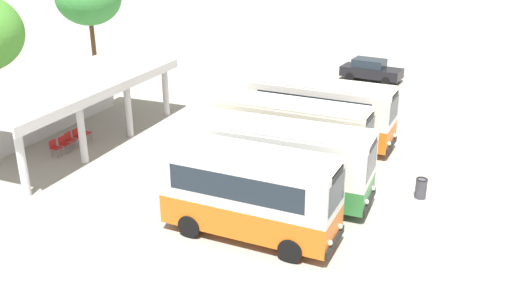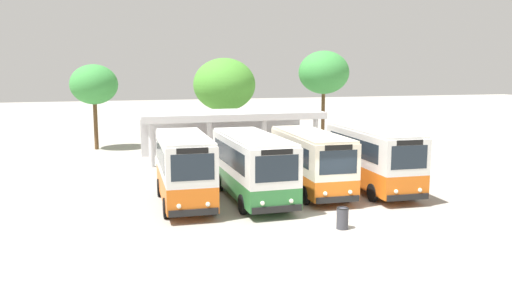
# 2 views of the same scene
# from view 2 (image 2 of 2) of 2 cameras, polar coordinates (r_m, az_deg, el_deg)

# --- Properties ---
(ground_plane) EXTENTS (180.00, 180.00, 0.00)m
(ground_plane) POSITION_cam_2_polar(r_m,az_deg,el_deg) (22.66, 9.91, -8.30)
(ground_plane) COLOR #A39E93
(city_bus_nearest_orange) EXTENTS (2.51, 6.66, 3.36)m
(city_bus_nearest_orange) POSITION_cam_2_polar(r_m,az_deg,el_deg) (24.50, -8.01, -2.54)
(city_bus_nearest_orange) COLOR black
(city_bus_nearest_orange) RESTS_ON ground
(city_bus_second_in_row) EXTENTS (2.48, 7.70, 3.23)m
(city_bus_second_in_row) POSITION_cam_2_polar(r_m,az_deg,el_deg) (25.24, -0.43, -2.28)
(city_bus_second_in_row) COLOR black
(city_bus_second_in_row) RESTS_ON ground
(city_bus_middle_cream) EXTENTS (2.60, 7.47, 3.17)m
(city_bus_middle_cream) POSITION_cam_2_polar(r_m,az_deg,el_deg) (26.93, 6.11, -1.73)
(city_bus_middle_cream) COLOR black
(city_bus_middle_cream) RESTS_ON ground
(city_bus_fourth_amber) EXTENTS (2.67, 7.78, 3.33)m
(city_bus_fourth_amber) POSITION_cam_2_polar(r_m,az_deg,el_deg) (28.02, 12.81, -1.33)
(city_bus_fourth_amber) COLOR black
(city_bus_fourth_amber) RESTS_ON ground
(terminal_canopy) EXTENTS (13.02, 5.15, 3.40)m
(terminal_canopy) POSITION_cam_2_polar(r_m,az_deg,el_deg) (37.83, -3.10, 2.49)
(terminal_canopy) COLOR silver
(terminal_canopy) RESTS_ON ground
(waiting_chair_end_by_column) EXTENTS (0.45, 0.45, 0.86)m
(waiting_chair_end_by_column) POSITION_cam_2_polar(r_m,az_deg,el_deg) (36.98, -5.66, -0.91)
(waiting_chair_end_by_column) COLOR slate
(waiting_chair_end_by_column) RESTS_ON ground
(waiting_chair_second_from_end) EXTENTS (0.45, 0.45, 0.86)m
(waiting_chair_second_from_end) POSITION_cam_2_polar(r_m,az_deg,el_deg) (37.02, -4.76, -0.89)
(waiting_chair_second_from_end) COLOR slate
(waiting_chair_second_from_end) RESTS_ON ground
(waiting_chair_middle_seat) EXTENTS (0.45, 0.45, 0.86)m
(waiting_chair_middle_seat) POSITION_cam_2_polar(r_m,az_deg,el_deg) (37.24, -3.92, -0.83)
(waiting_chair_middle_seat) COLOR slate
(waiting_chair_middle_seat) RESTS_ON ground
(waiting_chair_fourth_seat) EXTENTS (0.45, 0.45, 0.86)m
(waiting_chair_fourth_seat) POSITION_cam_2_polar(r_m,az_deg,el_deg) (37.33, -3.04, -0.80)
(waiting_chair_fourth_seat) COLOR slate
(waiting_chair_fourth_seat) RESTS_ON ground
(waiting_chair_fifth_seat) EXTENTS (0.45, 0.45, 0.86)m
(waiting_chair_fifth_seat) POSITION_cam_2_polar(r_m,az_deg,el_deg) (37.47, -2.18, -0.76)
(waiting_chair_fifth_seat) COLOR slate
(waiting_chair_fifth_seat) RESTS_ON ground
(roadside_tree_behind_canopy) EXTENTS (5.40, 5.40, 7.41)m
(roadside_tree_behind_canopy) POSITION_cam_2_polar(r_m,az_deg,el_deg) (44.77, -3.54, 6.61)
(roadside_tree_behind_canopy) COLOR brown
(roadside_tree_behind_canopy) RESTS_ON ground
(roadside_tree_east_of_canopy) EXTENTS (4.51, 4.51, 8.07)m
(roadside_tree_east_of_canopy) POSITION_cam_2_polar(r_m,az_deg,el_deg) (46.43, 7.56, 7.89)
(roadside_tree_east_of_canopy) COLOR brown
(roadside_tree_east_of_canopy) RESTS_ON ground
(roadside_tree_west_of_canopy) EXTENTS (3.75, 3.75, 6.83)m
(roadside_tree_west_of_canopy) POSITION_cam_2_polar(r_m,az_deg,el_deg) (43.04, -17.61, 6.31)
(roadside_tree_west_of_canopy) COLOR brown
(roadside_tree_west_of_canopy) RESTS_ON ground
(litter_bin_apron) EXTENTS (0.49, 0.49, 0.90)m
(litter_bin_apron) POSITION_cam_2_polar(r_m,az_deg,el_deg) (21.27, 9.61, -8.12)
(litter_bin_apron) COLOR #3F3F47
(litter_bin_apron) RESTS_ON ground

